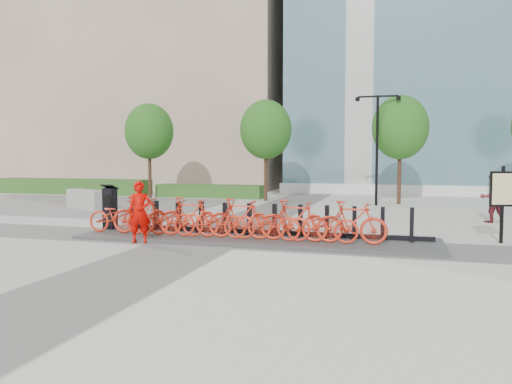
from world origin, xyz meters
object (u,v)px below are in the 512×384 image
(bike_0, at_px, (118,216))
(worker_red, at_px, (140,212))
(pedestrian, at_px, (492,198))
(jersey_barrier, at_px, (86,200))
(kiosk, at_px, (110,207))
(map_sign, at_px, (503,192))

(bike_0, distance_m, worker_red, 1.50)
(pedestrian, xyz_separation_m, jersey_barrier, (-15.69, -0.22, -0.41))
(bike_0, bearing_deg, jersey_barrier, 41.10)
(kiosk, relative_size, jersey_barrier, 0.61)
(map_sign, bearing_deg, kiosk, 167.65)
(bike_0, bearing_deg, map_sign, -80.88)
(bike_0, distance_m, pedestrian, 12.22)
(kiosk, xyz_separation_m, worker_red, (1.86, -1.56, 0.08))
(bike_0, bearing_deg, kiosk, 45.20)
(kiosk, relative_size, map_sign, 0.67)
(pedestrian, distance_m, map_sign, 4.46)
(kiosk, distance_m, worker_red, 2.43)
(kiosk, bearing_deg, jersey_barrier, 135.95)
(bike_0, height_order, pedestrian, pedestrian)
(map_sign, bearing_deg, pedestrian, 66.40)
(bike_0, xyz_separation_m, map_sign, (10.14, 1.63, 0.76))
(kiosk, height_order, map_sign, map_sign)
(pedestrian, relative_size, jersey_barrier, 0.77)
(kiosk, bearing_deg, bike_0, -39.37)
(kiosk, height_order, pedestrian, pedestrian)
(worker_red, height_order, map_sign, map_sign)
(worker_red, height_order, jersey_barrier, worker_red)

